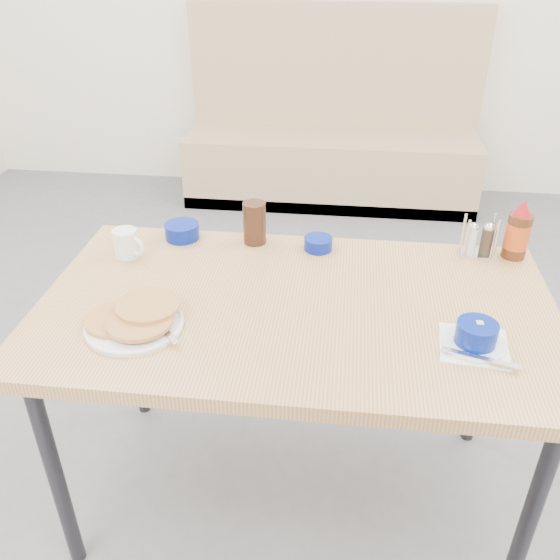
# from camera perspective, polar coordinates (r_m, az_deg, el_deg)

# --- Properties ---
(ground) EXTENTS (6.00, 6.00, 0.00)m
(ground) POSITION_cam_1_polar(r_m,az_deg,el_deg) (1.98, 0.45, -25.16)
(ground) COLOR slate
(ground) RESTS_ON ground
(booth_bench) EXTENTS (1.90, 0.56, 1.22)m
(booth_bench) POSITION_cam_1_polar(r_m,az_deg,el_deg) (4.08, 4.96, 12.65)
(booth_bench) COLOR tan
(booth_bench) RESTS_ON ground
(dining_table) EXTENTS (1.40, 0.80, 0.76)m
(dining_table) POSITION_cam_1_polar(r_m,az_deg,el_deg) (1.64, 1.52, -4.03)
(dining_table) COLOR tan
(dining_table) RESTS_ON ground
(pancake_plate) EXTENTS (0.27, 0.25, 0.04)m
(pancake_plate) POSITION_cam_1_polar(r_m,az_deg,el_deg) (1.56, -13.80, -3.75)
(pancake_plate) COLOR white
(pancake_plate) RESTS_ON dining_table
(coffee_mug) EXTENTS (0.11, 0.08, 0.09)m
(coffee_mug) POSITION_cam_1_polar(r_m,az_deg,el_deg) (1.87, -14.53, 3.46)
(coffee_mug) COLOR white
(coffee_mug) RESTS_ON dining_table
(grits_setting) EXTENTS (0.18, 0.19, 0.07)m
(grits_setting) POSITION_cam_1_polar(r_m,az_deg,el_deg) (1.51, 18.33, -5.22)
(grits_setting) COLOR white
(grits_setting) RESTS_ON dining_table
(creamer_bowl) EXTENTS (0.11, 0.11, 0.05)m
(creamer_bowl) POSITION_cam_1_polar(r_m,az_deg,el_deg) (1.96, -9.41, 4.66)
(creamer_bowl) COLOR navy
(creamer_bowl) RESTS_ON dining_table
(butter_bowl) EXTENTS (0.09, 0.09, 0.04)m
(butter_bowl) POSITION_cam_1_polar(r_m,az_deg,el_deg) (1.87, 3.70, 3.51)
(butter_bowl) COLOR navy
(butter_bowl) RESTS_ON dining_table
(amber_tumbler) EXTENTS (0.08, 0.08, 0.14)m
(amber_tumbler) POSITION_cam_1_polar(r_m,az_deg,el_deg) (1.89, -2.47, 5.52)
(amber_tumbler) COLOR #331B10
(amber_tumbler) RESTS_ON dining_table
(condiment_caddy) EXTENTS (0.11, 0.07, 0.13)m
(condiment_caddy) POSITION_cam_1_polar(r_m,az_deg,el_deg) (1.92, 18.55, 3.52)
(condiment_caddy) COLOR silver
(condiment_caddy) RESTS_ON dining_table
(syrup_bottle) EXTENTS (0.07, 0.07, 0.19)m
(syrup_bottle) POSITION_cam_1_polar(r_m,az_deg,el_deg) (1.93, 21.92, 4.24)
(syrup_bottle) COLOR #47230F
(syrup_bottle) RESTS_ON dining_table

